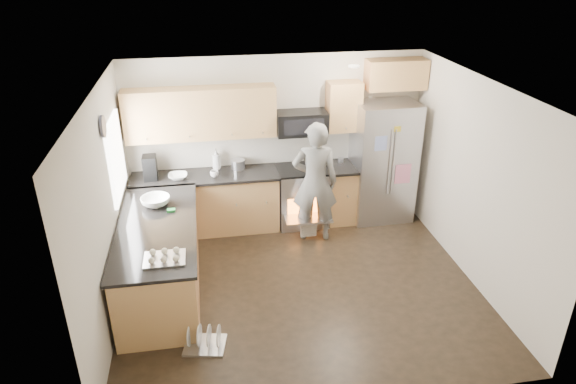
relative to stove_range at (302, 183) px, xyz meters
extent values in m
plane|color=black|center=(-0.35, -1.69, -0.68)|extent=(4.50, 4.50, 0.00)
cube|color=beige|center=(-0.35, 0.31, 0.62)|extent=(4.50, 0.04, 2.60)
cube|color=beige|center=(-0.35, -3.69, 0.62)|extent=(4.50, 0.04, 2.60)
cube|color=beige|center=(-2.60, -1.69, 0.62)|extent=(0.04, 4.00, 2.60)
cube|color=beige|center=(1.90, -1.69, 0.62)|extent=(0.04, 4.00, 2.60)
cube|color=white|center=(-0.35, -1.69, 1.92)|extent=(4.50, 4.00, 0.04)
cube|color=white|center=(-2.58, -0.69, 0.87)|extent=(0.04, 1.00, 1.00)
cylinder|color=#FFE8CC|center=(0.55, -0.59, 1.91)|extent=(0.14, 0.14, 0.02)
cylinder|color=#474754|center=(-2.57, -1.24, 1.47)|extent=(0.03, 0.26, 0.26)
cube|color=#B27347|center=(-1.48, 0.01, -0.24)|extent=(2.15, 0.60, 0.87)
cube|color=black|center=(-1.48, 0.00, 0.23)|extent=(2.19, 0.64, 0.04)
cube|color=#B27347|center=(0.65, 0.01, -0.24)|extent=(0.50, 0.60, 0.87)
cube|color=black|center=(0.65, 0.00, 0.23)|extent=(0.54, 0.64, 0.04)
cube|color=#B27347|center=(-1.47, 0.14, 1.15)|extent=(2.16, 0.33, 0.74)
cube|color=#B27347|center=(0.65, 0.14, 1.15)|extent=(0.50, 0.33, 0.74)
cube|color=#B27347|center=(1.43, 0.14, 1.60)|extent=(0.90, 0.33, 0.44)
imported|color=white|center=(-1.87, -0.06, 0.28)|extent=(0.28, 0.28, 0.07)
imported|color=silver|center=(-1.29, 0.20, 0.41)|extent=(0.13, 0.13, 0.33)
imported|color=silver|center=(-1.34, -0.09, 0.30)|extent=(0.12, 0.12, 0.10)
cylinder|color=#B7B7BC|center=(-0.97, 0.16, 0.32)|extent=(0.21, 0.21, 0.14)
cube|color=black|center=(-2.25, -0.01, 0.43)|extent=(0.19, 0.23, 0.36)
cylinder|color=#B7B7BC|center=(0.65, 0.15, 0.28)|extent=(0.09, 0.09, 0.07)
cube|color=#B27347|center=(-2.10, -1.44, -0.24)|extent=(0.90, 2.30, 0.87)
cube|color=black|center=(-2.10, -1.44, 0.23)|extent=(0.96, 2.36, 0.04)
imported|color=white|center=(-2.14, -0.88, 0.31)|extent=(0.38, 0.38, 0.12)
cube|color=green|center=(-1.93, -1.10, 0.26)|extent=(0.10, 0.07, 0.03)
cube|color=#B7B7BC|center=(-1.96, -2.23, 0.30)|extent=(0.45, 0.34, 0.09)
cube|color=#B7B7BC|center=(0.00, -0.01, -0.23)|extent=(0.76, 0.62, 0.90)
cube|color=black|center=(0.00, -0.01, 0.24)|extent=(0.76, 0.60, 0.03)
cube|color=orange|center=(0.00, -0.33, -0.28)|extent=(0.56, 0.02, 0.34)
cube|color=#B7B7BC|center=(0.00, -0.49, -0.36)|extent=(0.70, 0.34, 0.03)
cube|color=silver|center=(0.00, -0.54, -0.50)|extent=(0.24, 0.03, 0.28)
cube|color=black|center=(0.00, 0.11, 0.94)|extent=(0.76, 0.40, 0.34)
cube|color=#B7B7BC|center=(1.28, 0.01, 0.27)|extent=(0.95, 0.75, 1.90)
cylinder|color=#B7B7BC|center=(1.25, -0.36, 0.41)|extent=(0.02, 0.02, 1.03)
cylinder|color=#B7B7BC|center=(1.31, -0.36, 0.41)|extent=(0.02, 0.02, 1.03)
cube|color=pink|center=(1.49, -0.36, 0.20)|extent=(0.25, 0.01, 0.31)
cube|color=#94A8ED|center=(1.10, -0.36, 0.72)|extent=(0.19, 0.01, 0.23)
imported|color=slate|center=(0.09, -0.49, 0.23)|extent=(0.73, 0.55, 1.82)
cube|color=#B7B7BC|center=(-1.60, -2.62, -0.66)|extent=(0.51, 0.44, 0.03)
cylinder|color=silver|center=(-1.76, -2.59, -0.53)|extent=(0.06, 0.25, 0.25)
cylinder|color=silver|center=(-1.66, -2.61, -0.53)|extent=(0.06, 0.25, 0.25)
cylinder|color=silver|center=(-1.55, -2.63, -0.53)|extent=(0.06, 0.25, 0.25)
cylinder|color=silver|center=(-1.45, -2.65, -0.53)|extent=(0.06, 0.25, 0.25)
camera|label=1|loc=(-1.44, -7.09, 3.33)|focal=32.00mm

